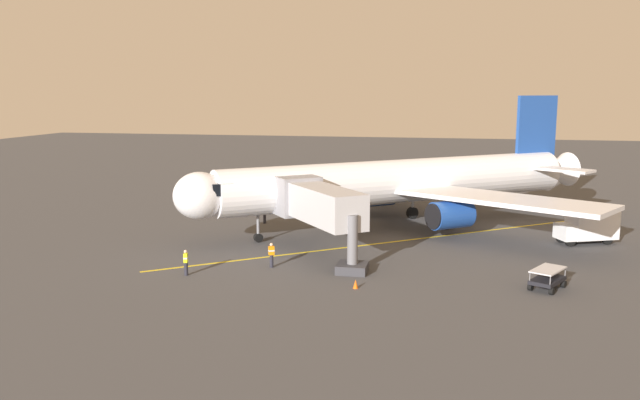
% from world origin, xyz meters
% --- Properties ---
extents(ground_plane, '(220.00, 220.00, 0.00)m').
position_xyz_m(ground_plane, '(0.00, 0.00, 0.00)').
color(ground_plane, '#424244').
extents(apron_lead_in_line, '(31.62, 24.87, 0.01)m').
position_xyz_m(apron_lead_in_line, '(1.86, 8.36, 0.01)').
color(apron_lead_in_line, yellow).
rests_on(apron_lead_in_line, ground).
extents(airplane, '(34.27, 31.80, 11.50)m').
position_xyz_m(airplane, '(1.64, 2.19, 4.00)').
color(airplane, white).
rests_on(airplane, ground).
extents(jet_bridge, '(8.70, 10.17, 5.40)m').
position_xyz_m(jet_bridge, '(7.21, 13.37, 3.76)').
color(jet_bridge, '#B7B7BC').
rests_on(jet_bridge, ground).
extents(ground_crew_marshaller, '(0.33, 0.45, 1.71)m').
position_xyz_m(ground_crew_marshaller, '(14.27, 20.74, 0.89)').
color(ground_crew_marshaller, '#23232D').
rests_on(ground_crew_marshaller, ground).
extents(ground_crew_wing_walker, '(0.46, 0.46, 1.71)m').
position_xyz_m(ground_crew_wing_walker, '(14.13, 3.50, 0.89)').
color(ground_crew_wing_walker, '#23232D').
rests_on(ground_crew_wing_walker, ground).
extents(ground_crew_loader, '(0.47, 0.42, 1.71)m').
position_xyz_m(ground_crew_loader, '(9.34, 17.71, 0.89)').
color(ground_crew_loader, '#23232D').
rests_on(ground_crew_loader, ground).
extents(baggage_cart_near_nose, '(2.48, 2.95, 1.27)m').
position_xyz_m(baggage_cart_near_nose, '(-8.49, 18.93, 0.66)').
color(baggage_cart_near_nose, black).
rests_on(baggage_cart_near_nose, ground).
extents(box_truck_portside, '(5.00, 3.59, 2.62)m').
position_xyz_m(box_truck_portside, '(-13.08, 5.77, 1.39)').
color(box_truck_portside, white).
rests_on(box_truck_portside, ground).
extents(baggage_cart_starboard_side, '(2.87, 2.10, 1.27)m').
position_xyz_m(baggage_cart_starboard_side, '(6.27, -13.53, 0.66)').
color(baggage_cart_starboard_side, white).
rests_on(baggage_cart_starboard_side, ground).
extents(baggage_cart_rear_apron, '(2.43, 2.95, 1.27)m').
position_xyz_m(baggage_cart_rear_apron, '(-3.43, -9.17, 0.66)').
color(baggage_cart_rear_apron, '#9E9EA3').
rests_on(baggage_cart_rear_apron, ground).
extents(safety_cone_nose_left, '(0.32, 0.32, 0.55)m').
position_xyz_m(safety_cone_nose_left, '(20.90, 2.28, 0.28)').
color(safety_cone_nose_left, '#F2590F').
rests_on(safety_cone_nose_left, ground).
extents(safety_cone_nose_right, '(0.32, 0.32, 0.55)m').
position_xyz_m(safety_cone_nose_right, '(2.97, 21.25, 0.28)').
color(safety_cone_nose_right, '#F2590F').
rests_on(safety_cone_nose_right, ground).
extents(safety_cone_wing_port, '(0.32, 0.32, 0.55)m').
position_xyz_m(safety_cone_wing_port, '(17.99, -2.03, 0.28)').
color(safety_cone_wing_port, '#F2590F').
rests_on(safety_cone_wing_port, ground).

